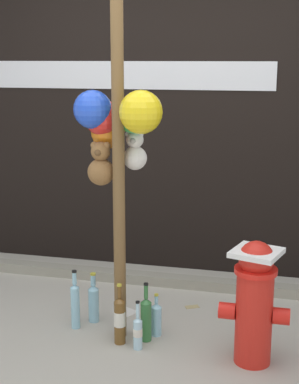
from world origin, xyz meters
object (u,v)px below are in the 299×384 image
(bottle_0, at_px, (94,302))
(bottle_1, at_px, (146,318))
(memorial_post, at_px, (116,93))
(bottle_4, at_px, (120,319))
(bottle_3, at_px, (156,318))
(fire_hydrant, at_px, (255,300))
(bottle_2, at_px, (75,304))
(bottle_5, at_px, (138,332))

(bottle_0, bearing_deg, bottle_1, -23.60)
(bottle_0, bearing_deg, memorial_post, -29.17)
(bottle_4, bearing_deg, bottle_0, 135.61)
(memorial_post, xyz_separation_m, bottle_1, (0.20, -0.06, -1.41))
(bottle_3, relative_size, bottle_4, 0.72)
(fire_hydrant, xyz_separation_m, bottle_3, (-0.63, 0.19, -0.28))
(fire_hydrant, bearing_deg, memorial_post, 169.03)
(bottle_0, xyz_separation_m, bottle_3, (0.46, -0.10, -0.03))
(bottle_2, bearing_deg, bottle_1, -6.69)
(bottle_0, distance_m, bottle_1, 0.45)
(memorial_post, distance_m, fire_hydrant, 1.47)
(bottle_5, bearing_deg, fire_hydrant, 0.84)
(memorial_post, height_order, bottle_1, memorial_post)
(fire_hydrant, distance_m, bottle_0, 1.16)
(bottle_2, relative_size, bottle_3, 1.42)
(memorial_post, bearing_deg, bottle_0, 150.83)
(bottle_5, bearing_deg, bottle_2, 159.49)
(bottle_1, xyz_separation_m, bottle_4, (-0.15, -0.08, 0.01))
(bottle_4, bearing_deg, fire_hydrant, -2.36)
(memorial_post, relative_size, bottle_1, 7.50)
(fire_hydrant, distance_m, bottle_5, 0.76)
(bottle_1, height_order, bottle_3, bottle_1)
(bottle_2, bearing_deg, memorial_post, 0.28)
(bottle_0, relative_size, bottle_5, 1.10)
(bottle_2, bearing_deg, bottle_0, 54.77)
(bottle_5, bearing_deg, memorial_post, 134.14)
(fire_hydrant, relative_size, bottle_0, 2.15)
(memorial_post, bearing_deg, bottle_3, 5.34)
(bottle_1, xyz_separation_m, bottle_2, (-0.50, 0.06, 0.02))
(bottle_0, distance_m, bottle_2, 0.15)
(fire_hydrant, bearing_deg, bottle_3, 162.99)
(fire_hydrant, xyz_separation_m, bottle_5, (-0.70, -0.01, -0.28))
(memorial_post, xyz_separation_m, bottle_2, (-0.30, -0.00, -1.40))
(bottle_2, height_order, bottle_5, bottle_2)
(memorial_post, distance_m, bottle_1, 1.43)
(bottle_0, bearing_deg, bottle_3, -11.94)
(bottle_2, xyz_separation_m, bottle_4, (0.35, -0.13, -0.01))
(fire_hydrant, relative_size, bottle_1, 1.93)
(bottle_3, bearing_deg, bottle_5, -109.33)
(memorial_post, relative_size, fire_hydrant, 3.88)
(bottle_4, bearing_deg, bottle_1, 26.29)
(fire_hydrant, height_order, bottle_3, fire_hydrant)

